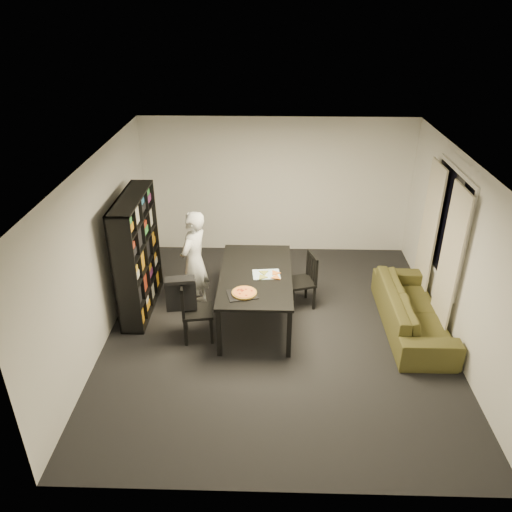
{
  "coord_description": "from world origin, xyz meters",
  "views": [
    {
      "loc": [
        -0.14,
        -6.13,
        4.5
      ],
      "look_at": [
        -0.32,
        0.42,
        1.05
      ],
      "focal_mm": 35.0,
      "sensor_mm": 36.0,
      "label": 1
    }
  ],
  "objects_px": {
    "baking_tray": "(242,294)",
    "sofa": "(413,310)",
    "bookshelf": "(137,255)",
    "chair_left": "(191,307)",
    "dining_table": "(256,278)",
    "chair_right": "(306,277)",
    "person": "(194,261)",
    "pepperoni_pizza": "(244,293)"
  },
  "relations": [
    {
      "from": "sofa",
      "to": "baking_tray",
      "type": "bearing_deg",
      "value": 99.43
    },
    {
      "from": "bookshelf",
      "to": "pepperoni_pizza",
      "type": "bearing_deg",
      "value": -26.79
    },
    {
      "from": "bookshelf",
      "to": "dining_table",
      "type": "relative_size",
      "value": 0.99
    },
    {
      "from": "chair_left",
      "to": "person",
      "type": "distance_m",
      "value": 0.88
    },
    {
      "from": "chair_left",
      "to": "sofa",
      "type": "relative_size",
      "value": 0.44
    },
    {
      "from": "pepperoni_pizza",
      "to": "sofa",
      "type": "xyz_separation_m",
      "value": [
        2.51,
        0.41,
        -0.52
      ]
    },
    {
      "from": "baking_tray",
      "to": "sofa",
      "type": "height_order",
      "value": "baking_tray"
    },
    {
      "from": "chair_left",
      "to": "sofa",
      "type": "xyz_separation_m",
      "value": [
        3.28,
        0.34,
        -0.22
      ]
    },
    {
      "from": "dining_table",
      "to": "chair_left",
      "type": "bearing_deg",
      "value": -151.26
    },
    {
      "from": "person",
      "to": "pepperoni_pizza",
      "type": "relative_size",
      "value": 4.71
    },
    {
      "from": "chair_left",
      "to": "chair_right",
      "type": "bearing_deg",
      "value": -70.15
    },
    {
      "from": "chair_right",
      "to": "person",
      "type": "bearing_deg",
      "value": -104.09
    },
    {
      "from": "pepperoni_pizza",
      "to": "chair_right",
      "type": "bearing_deg",
      "value": 47.48
    },
    {
      "from": "sofa",
      "to": "dining_table",
      "type": "bearing_deg",
      "value": 85.96
    },
    {
      "from": "person",
      "to": "sofa",
      "type": "relative_size",
      "value": 0.77
    },
    {
      "from": "bookshelf",
      "to": "sofa",
      "type": "height_order",
      "value": "bookshelf"
    },
    {
      "from": "bookshelf",
      "to": "chair_left",
      "type": "bearing_deg",
      "value": -40.38
    },
    {
      "from": "bookshelf",
      "to": "baking_tray",
      "type": "xyz_separation_m",
      "value": [
        1.66,
        -0.86,
        -0.14
      ]
    },
    {
      "from": "chair_left",
      "to": "baking_tray",
      "type": "xyz_separation_m",
      "value": [
        0.74,
        -0.09,
        0.27
      ]
    },
    {
      "from": "person",
      "to": "chair_left",
      "type": "bearing_deg",
      "value": 26.44
    },
    {
      "from": "chair_right",
      "to": "bookshelf",
      "type": "bearing_deg",
      "value": -103.99
    },
    {
      "from": "baking_tray",
      "to": "pepperoni_pizza",
      "type": "relative_size",
      "value": 1.14
    },
    {
      "from": "dining_table",
      "to": "chair_right",
      "type": "height_order",
      "value": "chair_right"
    },
    {
      "from": "chair_left",
      "to": "chair_right",
      "type": "xyz_separation_m",
      "value": [
        1.7,
        0.93,
        -0.02
      ]
    },
    {
      "from": "pepperoni_pizza",
      "to": "sofa",
      "type": "height_order",
      "value": "pepperoni_pizza"
    },
    {
      "from": "dining_table",
      "to": "pepperoni_pizza",
      "type": "distance_m",
      "value": 0.6
    },
    {
      "from": "bookshelf",
      "to": "person",
      "type": "height_order",
      "value": "bookshelf"
    },
    {
      "from": "bookshelf",
      "to": "person",
      "type": "relative_size",
      "value": 1.15
    },
    {
      "from": "dining_table",
      "to": "chair_left",
      "type": "relative_size",
      "value": 2.05
    },
    {
      "from": "dining_table",
      "to": "chair_left",
      "type": "xyz_separation_m",
      "value": [
        -0.92,
        -0.5,
        -0.2
      ]
    },
    {
      "from": "bookshelf",
      "to": "person",
      "type": "bearing_deg",
      "value": 3.61
    },
    {
      "from": "dining_table",
      "to": "pepperoni_pizza",
      "type": "relative_size",
      "value": 5.5
    },
    {
      "from": "bookshelf",
      "to": "chair_left",
      "type": "height_order",
      "value": "bookshelf"
    },
    {
      "from": "dining_table",
      "to": "sofa",
      "type": "height_order",
      "value": "dining_table"
    },
    {
      "from": "bookshelf",
      "to": "chair_left",
      "type": "distance_m",
      "value": 1.27
    },
    {
      "from": "dining_table",
      "to": "baking_tray",
      "type": "xyz_separation_m",
      "value": [
        -0.18,
        -0.59,
        0.08
      ]
    },
    {
      "from": "chair_left",
      "to": "sofa",
      "type": "distance_m",
      "value": 3.3
    },
    {
      "from": "sofa",
      "to": "chair_left",
      "type": "bearing_deg",
      "value": 95.85
    },
    {
      "from": "chair_left",
      "to": "bookshelf",
      "type": "bearing_deg",
      "value": 40.62
    },
    {
      "from": "sofa",
      "to": "chair_right",
      "type": "bearing_deg",
      "value": 69.26
    },
    {
      "from": "person",
      "to": "pepperoni_pizza",
      "type": "distance_m",
      "value": 1.23
    },
    {
      "from": "baking_tray",
      "to": "sofa",
      "type": "relative_size",
      "value": 0.19
    }
  ]
}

